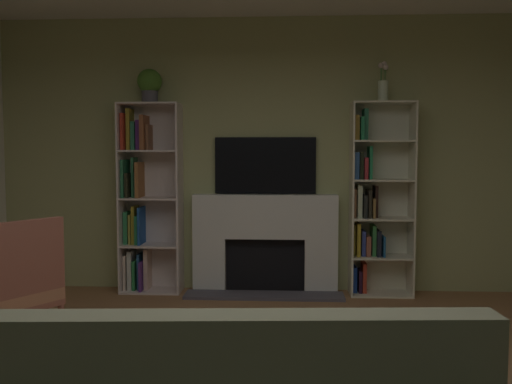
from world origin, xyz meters
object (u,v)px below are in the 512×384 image
at_px(fireplace, 265,242).
at_px(potted_plant, 150,84).
at_px(bookshelf_left, 145,200).
at_px(vase_with_flowers, 383,86).
at_px(bookshelf_right, 373,202).
at_px(tv, 265,165).

height_order(fireplace, potted_plant, potted_plant).
height_order(fireplace, bookshelf_left, bookshelf_left).
distance_m(fireplace, vase_with_flowers, 1.96).
height_order(bookshelf_right, potted_plant, potted_plant).
distance_m(tv, bookshelf_left, 1.30).
height_order(tv, bookshelf_right, bookshelf_right).
xyz_separation_m(potted_plant, vase_with_flowers, (2.35, 0.00, -0.04)).
bearing_deg(bookshelf_left, fireplace, 0.91).
bearing_deg(vase_with_flowers, bookshelf_right, 159.17).
bearing_deg(bookshelf_right, potted_plant, -179.26).
relative_size(potted_plant, vase_with_flowers, 0.86).
bearing_deg(fireplace, potted_plant, -177.49).
relative_size(fireplace, bookshelf_right, 0.82).
relative_size(tv, bookshelf_left, 0.54).
bearing_deg(fireplace, tv, 90.00).
relative_size(tv, vase_with_flowers, 2.58).
distance_m(fireplace, bookshelf_right, 1.18).
xyz_separation_m(bookshelf_right, potted_plant, (-2.27, -0.03, 1.19)).
relative_size(fireplace, tv, 1.52).
bearing_deg(vase_with_flowers, potted_plant, -179.98).
distance_m(bookshelf_right, vase_with_flowers, 1.16).
relative_size(bookshelf_left, potted_plant, 5.61).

